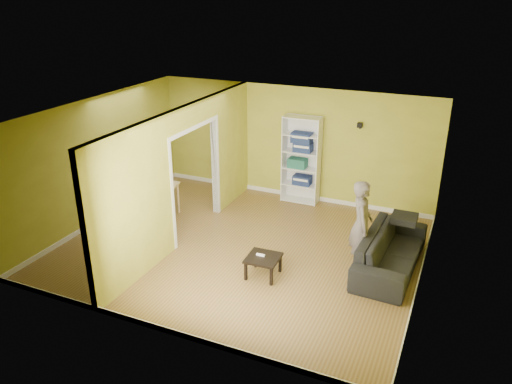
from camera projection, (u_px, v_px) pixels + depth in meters
room_shell at (241, 184)px, 9.03m from camera, size 6.50×6.50×6.50m
partition at (184, 175)px, 9.47m from camera, size 0.22×5.50×2.60m
wall_speaker at (360, 125)px, 10.52m from camera, size 0.10×0.10×0.10m
sofa at (391, 246)px, 8.68m from camera, size 2.32×1.08×0.87m
person at (362, 217)px, 8.58m from camera, size 0.81×0.71×1.88m
bookshelf at (302, 159)px, 11.24m from camera, size 0.84×0.37×1.99m
paper_box_navy_a at (302, 180)px, 11.37m from camera, size 0.40×0.26×0.21m
paper_box_teal at (297, 163)px, 11.26m from camera, size 0.41×0.27×0.21m
paper_box_navy_b at (303, 147)px, 11.07m from camera, size 0.41×0.26×0.21m
paper_box_navy_c at (302, 137)px, 11.00m from camera, size 0.44×0.29×0.23m
coffee_table at (263, 260)px, 8.48m from camera, size 0.55×0.55×0.37m
game_controller at (261, 255)px, 8.49m from camera, size 0.15×0.04×0.03m
dining_table at (148, 189)px, 10.56m from camera, size 1.15×0.77×0.72m
chair_left at (123, 189)px, 10.87m from camera, size 0.58×0.58×1.02m
chair_near at (135, 210)px, 10.03m from camera, size 0.44×0.44×0.91m
chair_far at (163, 188)px, 11.07m from camera, size 0.43×0.43×0.93m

